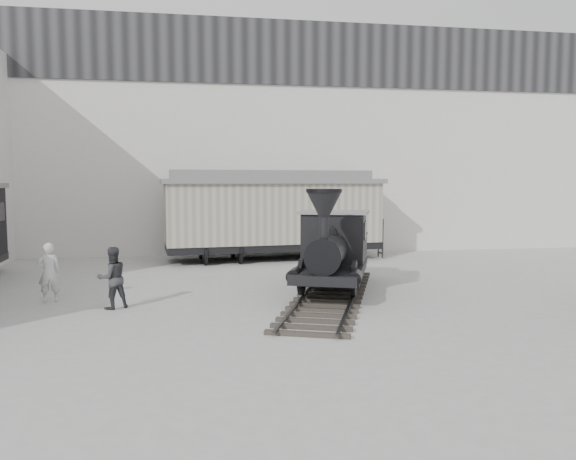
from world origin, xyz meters
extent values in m
plane|color=#9E9E9B|center=(0.00, 0.00, 0.00)|extent=(90.00, 90.00, 0.00)
cube|color=silver|center=(0.00, 15.00, 5.50)|extent=(34.00, 2.40, 11.00)
cube|color=#232326|center=(0.00, 13.75, 9.50)|extent=(34.00, 0.12, 3.00)
cube|color=#2F2B26|center=(0.90, 3.37, 0.08)|extent=(5.02, 9.17, 0.16)
cube|color=#2D2D30|center=(0.24, 3.62, 0.13)|extent=(3.25, 8.51, 0.06)
cube|color=#2D2D30|center=(1.57, 3.12, 0.13)|extent=(3.25, 8.51, 0.06)
cylinder|color=black|center=(0.01, 3.18, 0.70)|extent=(0.49, 1.06, 1.08)
cylinder|color=black|center=(1.45, 2.64, 0.70)|extent=(0.49, 1.06, 1.08)
cylinder|color=black|center=(0.46, 4.37, 0.70)|extent=(0.49, 1.06, 1.08)
cylinder|color=black|center=(1.90, 3.84, 0.70)|extent=(0.49, 1.06, 1.08)
cube|color=black|center=(0.96, 3.51, 0.82)|extent=(3.09, 4.01, 0.28)
cylinder|color=black|center=(0.71, 2.86, 1.45)|extent=(1.72, 2.46, 0.98)
cylinder|color=black|center=(0.40, 2.03, 2.21)|extent=(0.33, 0.33, 0.59)
cone|color=black|center=(0.40, 2.03, 2.85)|extent=(1.22, 1.22, 0.69)
sphere|color=black|center=(0.85, 3.23, 1.92)|extent=(0.51, 0.51, 0.51)
cube|color=black|center=(1.27, 4.34, 1.72)|extent=(2.26, 1.92, 1.53)
cube|color=gray|center=(1.27, 4.34, 2.52)|extent=(2.52, 2.17, 0.08)
cube|color=black|center=(1.89, 5.99, 1.17)|extent=(2.35, 2.46, 0.89)
cylinder|color=black|center=(-2.02, 11.68, 0.42)|extent=(2.15, 1.02, 0.83)
cylinder|color=black|center=(2.76, 12.12, 0.42)|extent=(2.15, 1.02, 0.83)
cube|color=black|center=(0.37, 11.90, 0.62)|extent=(9.57, 3.45, 0.31)
cube|color=gray|center=(0.37, 11.90, 2.08)|extent=(9.58, 3.56, 2.60)
cube|color=gray|center=(0.37, 11.90, 3.49)|extent=(9.92, 3.90, 0.21)
cube|color=gray|center=(0.37, 11.90, 3.78)|extent=(9.03, 2.07, 0.37)
imported|color=silver|center=(-7.23, 4.12, 0.87)|extent=(0.70, 0.54, 1.73)
imported|color=#343639|center=(-5.31, 2.97, 0.85)|extent=(1.04, 0.96, 1.71)
camera|label=1|loc=(-3.05, -12.78, 3.50)|focal=35.00mm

